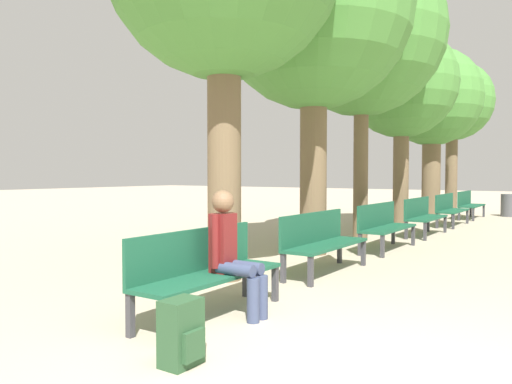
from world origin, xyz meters
TOP-DOWN VIEW (x-y plane):
  - bench_row_0 at (-2.01, 0.66)m, footprint 0.49×1.82m
  - bench_row_1 at (-2.01, 3.22)m, footprint 0.49×1.82m
  - bench_row_2 at (-2.01, 5.79)m, footprint 0.49×1.82m
  - bench_row_3 at (-2.01, 8.35)m, footprint 0.49×1.82m
  - bench_row_4 at (-2.01, 10.92)m, footprint 0.49×1.82m
  - bench_row_5 at (-2.01, 13.48)m, footprint 0.49×1.82m
  - tree_row_1 at (-2.88, 4.65)m, footprint 3.39×3.39m
  - tree_row_2 at (-2.88, 6.80)m, footprint 3.43×3.43m
  - tree_row_3 at (-2.88, 9.46)m, footprint 2.77×2.77m
  - tree_row_4 at (-2.88, 12.35)m, footprint 2.93×2.93m
  - tree_row_5 at (-2.88, 14.96)m, footprint 2.73×2.73m
  - person_seated at (-1.78, 0.81)m, footprint 0.59×0.33m
  - backpack at (-1.32, -0.43)m, footprint 0.25×0.30m
  - trash_bin at (-1.03, 14.95)m, footprint 0.55×0.55m

SIDE VIEW (x-z plane):
  - backpack at x=-1.32m, z-range 0.00..0.49m
  - trash_bin at x=-1.03m, z-range 0.00..0.73m
  - bench_row_0 at x=-2.01m, z-range 0.06..0.92m
  - bench_row_1 at x=-2.01m, z-range 0.06..0.92m
  - bench_row_2 at x=-2.01m, z-range 0.06..0.92m
  - bench_row_3 at x=-2.01m, z-range 0.06..0.92m
  - bench_row_4 at x=-2.01m, z-range 0.06..0.92m
  - bench_row_5 at x=-2.01m, z-range 0.06..0.92m
  - person_seated at x=-1.78m, z-range 0.04..1.28m
  - tree_row_4 at x=-2.88m, z-range 1.05..6.23m
  - tree_row_3 at x=-2.88m, z-range 1.11..6.19m
  - tree_row_5 at x=-2.88m, z-range 1.22..6.49m
  - tree_row_1 at x=-2.88m, z-range 1.21..7.12m
  - tree_row_2 at x=-2.88m, z-range 1.28..7.32m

